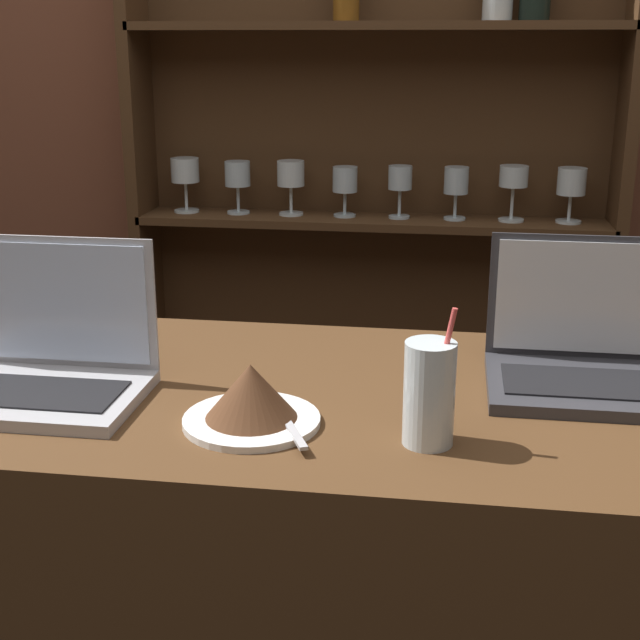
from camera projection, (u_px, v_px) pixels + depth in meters
name	position (u px, v px, depth m)	size (l,w,h in m)	color
back_wall	(346.00, 88.00, 2.27)	(7.00, 0.06, 2.70)	brown
back_shelf	(376.00, 235.00, 2.30)	(1.22, 0.18, 1.87)	#472D19
laptop_near	(40.00, 361.00, 1.30)	(0.31, 0.21, 0.22)	#ADADB2
laptop_far	(588.00, 355.00, 1.34)	(0.30, 0.22, 0.21)	#333338
cake_plate	(251.00, 398.00, 1.20)	(0.19, 0.19, 0.09)	white
water_glass	(429.00, 393.00, 1.13)	(0.07, 0.07, 0.18)	silver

